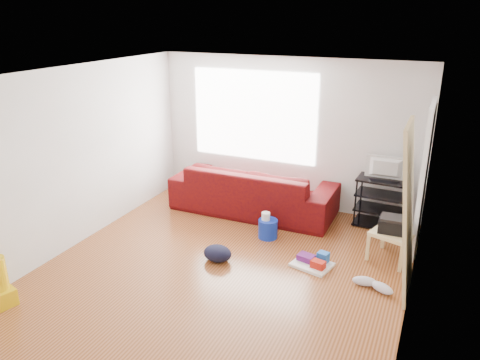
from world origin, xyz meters
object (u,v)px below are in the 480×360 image
at_px(sofa, 253,211).
at_px(tv_stand, 381,202).
at_px(backpack, 218,260).
at_px(bucket, 268,237).
at_px(cleaning_tray, 313,262).
at_px(side_table, 393,236).

distance_m(sofa, tv_stand, 2.07).
bearing_deg(backpack, bucket, 72.39).
relative_size(tv_stand, bucket, 2.78).
bearing_deg(cleaning_tray, side_table, 33.37).
distance_m(tv_stand, cleaning_tray, 1.76).
xyz_separation_m(side_table, backpack, (-2.12, -0.99, -0.35)).
bearing_deg(tv_stand, side_table, -70.69).
bearing_deg(side_table, tv_stand, 106.40).
bearing_deg(tv_stand, sofa, -169.46).
bearing_deg(side_table, sofa, 162.08).
relative_size(sofa, tv_stand, 3.38).
relative_size(bucket, cleaning_tray, 0.50).
xyz_separation_m(tv_stand, bucket, (-1.45, -1.09, -0.40)).
distance_m(side_table, backpack, 2.37).
xyz_separation_m(tv_stand, backpack, (-1.82, -2.01, -0.40)).
bearing_deg(bucket, cleaning_tray, -31.99).
xyz_separation_m(tv_stand, side_table, (0.30, -1.02, -0.05)).
height_order(side_table, backpack, side_table).
relative_size(side_table, cleaning_tray, 1.12).
height_order(sofa, backpack, sofa).
relative_size(sofa, side_table, 4.21).
bearing_deg(sofa, bucket, 124.72).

